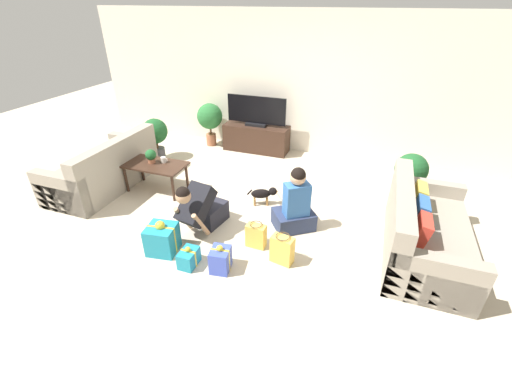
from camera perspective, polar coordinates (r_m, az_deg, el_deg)
The scene contains 20 objects.
ground_plane at distance 5.00m, azimuth -2.69°, elevation -3.69°, with size 16.00×16.00×0.00m, color beige.
wall_back at distance 6.83m, azimuth 5.86°, elevation 17.34°, with size 8.40×0.06×2.60m.
sofa_left at distance 6.10m, azimuth -23.89°, elevation 3.36°, with size 0.91×1.81×0.84m.
sofa_right at distance 4.58m, azimuth 26.01°, elevation -6.14°, with size 0.91×1.81×0.84m.
coffee_table at distance 5.65m, azimuth -16.50°, elevation 4.01°, with size 0.99×0.53×0.47m.
tv_console at distance 7.02m, azimuth 0.06°, elevation 8.99°, with size 1.30×0.45×0.53m.
tv at distance 6.85m, azimuth 0.06°, elevation 13.05°, with size 1.19×0.20×0.58m.
potted_plant_corner_left at distance 6.82m, azimuth -16.43°, elevation 9.23°, with size 0.47×0.47×0.79m.
potted_plant_back_left at distance 7.25m, azimuth -7.70°, elevation 12.13°, with size 0.52×0.52×0.88m.
potted_plant_corner_right at distance 5.57m, azimuth 24.31°, elevation 2.80°, with size 0.48×0.48×0.78m.
person_kneeling at distance 4.54m, azimuth -9.15°, elevation -2.65°, with size 0.45×0.84×0.80m.
person_sitting at distance 4.56m, azimuth 6.52°, elevation -2.36°, with size 0.66×0.63×0.92m.
dog at distance 5.13m, azimuth 1.32°, elevation -0.25°, with size 0.44×0.25×0.28m.
gift_box_a at distance 4.14m, azimuth -11.14°, elevation -10.70°, with size 0.19×0.26×0.26m.
gift_box_b at distance 4.37m, azimuth -15.37°, elevation -7.50°, with size 0.39×0.38×0.44m.
gift_box_c at distance 4.00m, azimuth -5.95°, elevation -11.10°, with size 0.25×0.28×0.34m.
gift_bag_a at distance 4.07m, azimuth 4.38°, elevation -9.52°, with size 0.29×0.20×0.38m.
gift_bag_b at distance 4.31m, azimuth 0.01°, elevation -7.26°, with size 0.25×0.16×0.33m.
mug at distance 5.62m, azimuth -15.16°, elevation 5.20°, with size 0.12×0.08×0.09m.
tabletop_plant at distance 5.63m, azimuth -17.13°, elevation 5.82°, with size 0.17×0.17×0.22m.
Camera 1 is at (1.64, -3.83, 2.75)m, focal length 24.00 mm.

